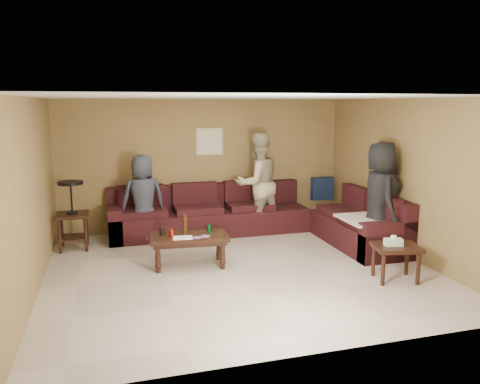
{
  "coord_description": "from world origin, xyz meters",
  "views": [
    {
      "loc": [
        -1.79,
        -6.35,
        2.41
      ],
      "look_at": [
        0.25,
        0.85,
        1.0
      ],
      "focal_mm": 35.0,
      "sensor_mm": 36.0,
      "label": 1
    }
  ],
  "objects": [
    {
      "name": "person_left",
      "position": [
        -1.24,
        1.84,
        0.78
      ],
      "size": [
        0.82,
        0.59,
        1.56
      ],
      "primitive_type": "imported",
      "rotation": [
        0.0,
        0.0,
        3.27
      ],
      "color": "#2E3240",
      "rests_on": "ground"
    },
    {
      "name": "coffee_table",
      "position": [
        -0.69,
        0.35,
        0.41
      ],
      "size": [
        1.2,
        0.68,
        0.76
      ],
      "rotation": [
        0.0,
        0.0,
        -0.09
      ],
      "color": "black",
      "rests_on": "ground"
    },
    {
      "name": "room",
      "position": [
        0.0,
        0.0,
        1.66
      ],
      "size": [
        5.6,
        5.5,
        2.5
      ],
      "color": "#BFB1A2",
      "rests_on": "ground"
    },
    {
      "name": "side_table_right",
      "position": [
        1.96,
        -1.0,
        0.43
      ],
      "size": [
        0.7,
        0.61,
        0.65
      ],
      "rotation": [
        0.0,
        0.0,
        -0.21
      ],
      "color": "black",
      "rests_on": "ground"
    },
    {
      "name": "end_table_left",
      "position": [
        -2.41,
        1.72,
        0.61
      ],
      "size": [
        0.51,
        0.51,
        1.16
      ],
      "rotation": [
        0.0,
        0.0,
        -0.0
      ],
      "color": "black",
      "rests_on": "ground"
    },
    {
      "name": "person_right",
      "position": [
        2.4,
        0.16,
        0.91
      ],
      "size": [
        0.74,
        0.99,
        1.83
      ],
      "primitive_type": "imported",
      "rotation": [
        0.0,
        0.0,
        1.38
      ],
      "color": "black",
      "rests_on": "ground"
    },
    {
      "name": "waste_bin",
      "position": [
        -0.08,
        1.42,
        0.13
      ],
      "size": [
        0.23,
        0.23,
        0.26
      ],
      "primitive_type": "cube",
      "rotation": [
        0.0,
        0.0,
        -0.07
      ],
      "color": "black",
      "rests_on": "ground"
    },
    {
      "name": "sectional_sofa",
      "position": [
        0.81,
        1.52,
        0.33
      ],
      "size": [
        4.65,
        2.9,
        0.97
      ],
      "color": "#341115",
      "rests_on": "ground"
    },
    {
      "name": "wall_art",
      "position": [
        0.1,
        2.48,
        1.7
      ],
      "size": [
        0.52,
        0.04,
        0.52
      ],
      "color": "tan",
      "rests_on": "ground"
    },
    {
      "name": "person_middle",
      "position": [
        0.88,
        1.87,
        0.95
      ],
      "size": [
        1.07,
        0.92,
        1.9
      ],
      "primitive_type": "imported",
      "rotation": [
        0.0,
        0.0,
        3.39
      ],
      "color": "tan",
      "rests_on": "ground"
    }
  ]
}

